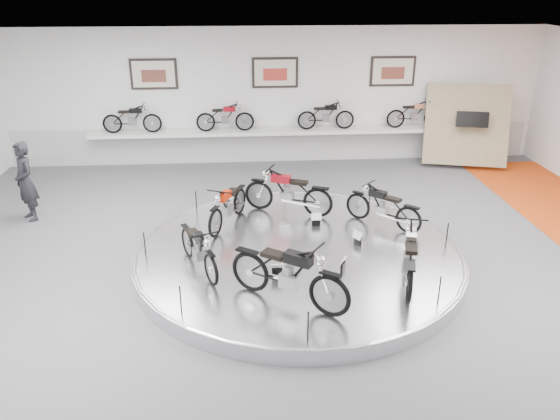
{
  "coord_description": "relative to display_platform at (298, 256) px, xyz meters",
  "views": [
    {
      "loc": [
        -1.09,
        -9.22,
        5.18
      ],
      "look_at": [
        -0.34,
        0.6,
        1.03
      ],
      "focal_mm": 35.0,
      "sensor_mm": 36.0,
      "label": 1
    }
  ],
  "objects": [
    {
      "name": "shelf_bike_c",
      "position": [
        1.5,
        6.4,
        1.27
      ],
      "size": [
        1.22,
        0.43,
        0.73
      ],
      "primitive_type": null,
      "color": "black",
      "rests_on": "shelf"
    },
    {
      "name": "dado_band",
      "position": [
        0.0,
        6.68,
        0.4
      ],
      "size": [
        15.68,
        0.04,
        1.1
      ],
      "primitive_type": "cube",
      "color": "#BCBCBA",
      "rests_on": "floor"
    },
    {
      "name": "platform_rim",
      "position": [
        0.0,
        0.0,
        0.12
      ],
      "size": [
        6.4,
        6.4,
        0.1
      ],
      "primitive_type": "torus",
      "color": "#B2B2BA",
      "rests_on": "display_platform"
    },
    {
      "name": "ceiling",
      "position": [
        0.0,
        -0.3,
        3.85
      ],
      "size": [
        16.0,
        16.0,
        0.0
      ],
      "primitive_type": "plane",
      "rotation": [
        3.14,
        0.0,
        0.0
      ],
      "color": "white",
      "rests_on": "wall_back"
    },
    {
      "name": "bike_a",
      "position": [
        1.91,
        0.99,
        0.6
      ],
      "size": [
        1.49,
        1.44,
        0.9
      ],
      "primitive_type": null,
      "rotation": [
        0.0,
        0.0,
        2.39
      ],
      "color": "black",
      "rests_on": "display_platform"
    },
    {
      "name": "bike_b",
      "position": [
        -0.04,
        1.84,
        0.67
      ],
      "size": [
        1.86,
        1.27,
        1.04
      ],
      "primitive_type": null,
      "rotation": [
        0.0,
        0.0,
        2.73
      ],
      "color": "maroon",
      "rests_on": "display_platform"
    },
    {
      "name": "shelf_bike_d",
      "position": [
        4.2,
        6.4,
        1.27
      ],
      "size": [
        1.22,
        0.43,
        0.73
      ],
      "primitive_type": null,
      "color": "#B6B6BB",
      "rests_on": "shelf"
    },
    {
      "name": "display_platform",
      "position": [
        0.0,
        0.0,
        0.0
      ],
      "size": [
        6.4,
        6.4,
        0.3
      ],
      "primitive_type": "cylinder",
      "color": "silver",
      "rests_on": "floor"
    },
    {
      "name": "floor",
      "position": [
        0.0,
        -0.3,
        -0.15
      ],
      "size": [
        16.0,
        16.0,
        0.0
      ],
      "primitive_type": "plane",
      "color": "#4E4E50",
      "rests_on": "ground"
    },
    {
      "name": "bike_d",
      "position": [
        -1.89,
        -0.67,
        0.59
      ],
      "size": [
        1.09,
        1.58,
        0.88
      ],
      "primitive_type": null,
      "rotation": [
        0.0,
        0.0,
        5.13
      ],
      "color": "black",
      "rests_on": "display_platform"
    },
    {
      "name": "shelf_bike_a",
      "position": [
        -4.2,
        6.4,
        1.27
      ],
      "size": [
        1.22,
        0.43,
        0.73
      ],
      "primitive_type": null,
      "color": "black",
      "rests_on": "shelf"
    },
    {
      "name": "display_panel",
      "position": [
        5.6,
        5.8,
        1.1
      ],
      "size": [
        2.56,
        1.52,
        2.3
      ],
      "primitive_type": "cube",
      "rotation": [
        -0.35,
        0.0,
        -0.26
      ],
      "color": "#998964",
      "rests_on": "floor"
    },
    {
      "name": "wall_back",
      "position": [
        0.0,
        6.7,
        1.85
      ],
      "size": [
        16.0,
        0.0,
        16.0
      ],
      "primitive_type": "plane",
      "rotation": [
        1.57,
        0.0,
        0.0
      ],
      "color": "white",
      "rests_on": "floor"
    },
    {
      "name": "bike_c",
      "position": [
        -1.38,
        1.29,
        0.61
      ],
      "size": [
        1.14,
        1.66,
        0.93
      ],
      "primitive_type": null,
      "rotation": [
        0.0,
        0.0,
        4.3
      ],
      "color": "#C31D00",
      "rests_on": "display_platform"
    },
    {
      "name": "poster_left",
      "position": [
        -3.5,
        6.66,
        2.55
      ],
      "size": [
        1.35,
        0.06,
        0.88
      ],
      "primitive_type": "cube",
      "color": "beige",
      "rests_on": "wall_back"
    },
    {
      "name": "shelf_bike_b",
      "position": [
        -1.5,
        6.4,
        1.27
      ],
      "size": [
        1.22,
        0.43,
        0.73
      ],
      "primitive_type": null,
      "color": "maroon",
      "rests_on": "shelf"
    },
    {
      "name": "poster_right",
      "position": [
        3.5,
        6.66,
        2.55
      ],
      "size": [
        1.35,
        0.06,
        0.88
      ],
      "primitive_type": "cube",
      "color": "beige",
      "rests_on": "wall_back"
    },
    {
      "name": "bike_e",
      "position": [
        -0.37,
        -1.89,
        0.7
      ],
      "size": [
        1.9,
        1.61,
        1.1
      ],
      "primitive_type": null,
      "rotation": [
        0.0,
        0.0,
        5.67
      ],
      "color": "black",
      "rests_on": "display_platform"
    },
    {
      "name": "poster_center",
      "position": [
        0.0,
        6.66,
        2.55
      ],
      "size": [
        1.35,
        0.06,
        0.88
      ],
      "primitive_type": "cube",
      "color": "beige",
      "rests_on": "wall_back"
    },
    {
      "name": "shelf",
      "position": [
        0.0,
        6.4,
        0.85
      ],
      "size": [
        11.0,
        0.55,
        0.1
      ],
      "primitive_type": "cube",
      "color": "silver",
      "rests_on": "wall_back"
    },
    {
      "name": "visitor",
      "position": [
        -6.02,
        2.65,
        0.78
      ],
      "size": [
        0.78,
        0.81,
        1.86
      ],
      "primitive_type": "imported",
      "rotation": [
        0.0,
        0.0,
        -0.87
      ],
      "color": "black",
      "rests_on": "floor"
    },
    {
      "name": "bike_f",
      "position": [
        1.79,
        -1.33,
        0.65
      ],
      "size": [
        1.04,
        1.82,
        1.01
      ],
      "primitive_type": null,
      "rotation": [
        0.0,
        0.0,
        7.58
      ],
      "color": "#B6B6BB",
      "rests_on": "display_platform"
    }
  ]
}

